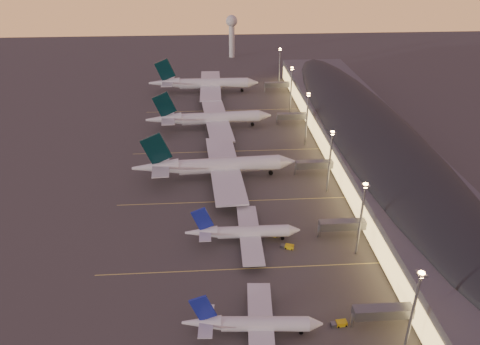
% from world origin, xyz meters
% --- Properties ---
extents(ground, '(700.00, 700.00, 0.00)m').
position_xyz_m(ground, '(0.00, 0.00, 0.00)').
color(ground, '#3F3D3A').
extents(airliner_narrow_south, '(35.83, 32.05, 12.80)m').
position_xyz_m(airliner_narrow_south, '(0.13, -30.77, 3.31)').
color(airliner_narrow_south, silver).
rests_on(airliner_narrow_south, ground).
extents(airliner_narrow_north, '(37.85, 33.66, 13.58)m').
position_xyz_m(airliner_narrow_north, '(0.64, 9.33, 3.51)').
color(airliner_narrow_north, silver).
rests_on(airliner_narrow_north, ground).
extents(airliner_wide_near, '(67.11, 61.17, 21.48)m').
position_xyz_m(airliner_wide_near, '(-7.49, 54.35, 5.53)').
color(airliner_wide_near, silver).
rests_on(airliner_wide_near, ground).
extents(airliner_wide_mid, '(64.63, 59.02, 20.67)m').
position_xyz_m(airliner_wide_mid, '(-9.31, 109.14, 5.32)').
color(airliner_wide_mid, silver).
rests_on(airliner_wide_mid, ground).
extents(airliner_wide_far, '(68.40, 62.05, 21.95)m').
position_xyz_m(airliner_wide_far, '(-12.11, 169.08, 5.65)').
color(airliner_wide_far, silver).
rests_on(airliner_wide_far, ground).
extents(terminal_building, '(56.35, 255.00, 17.46)m').
position_xyz_m(terminal_building, '(61.84, 72.47, 8.78)').
color(terminal_building, '#4B4B50').
rests_on(terminal_building, ground).
extents(light_masts, '(2.20, 217.20, 25.90)m').
position_xyz_m(light_masts, '(36.00, 65.00, 17.55)').
color(light_masts, gray).
rests_on(light_masts, ground).
extents(radar_tower, '(9.00, 9.00, 32.50)m').
position_xyz_m(radar_tower, '(10.00, 260.00, 21.87)').
color(radar_tower, silver).
rests_on(radar_tower, ground).
extents(lane_markings, '(90.00, 180.36, 0.00)m').
position_xyz_m(lane_markings, '(0.00, 40.00, 0.01)').
color(lane_markings, '#D8C659').
rests_on(lane_markings, ground).
extents(baggage_tug_b, '(4.38, 2.16, 1.26)m').
position_xyz_m(baggage_tug_b, '(23.01, -29.42, 0.58)').
color(baggage_tug_b, gold).
rests_on(baggage_tug_b, ground).
extents(baggage_tug_c, '(4.39, 2.70, 1.23)m').
position_xyz_m(baggage_tug_c, '(10.88, 11.61, 0.56)').
color(baggage_tug_c, gold).
rests_on(baggage_tug_c, ground).
extents(baggage_tug_d, '(4.48, 3.05, 1.24)m').
position_xyz_m(baggage_tug_d, '(14.79, 4.52, 0.57)').
color(baggage_tug_d, gold).
rests_on(baggage_tug_d, ground).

